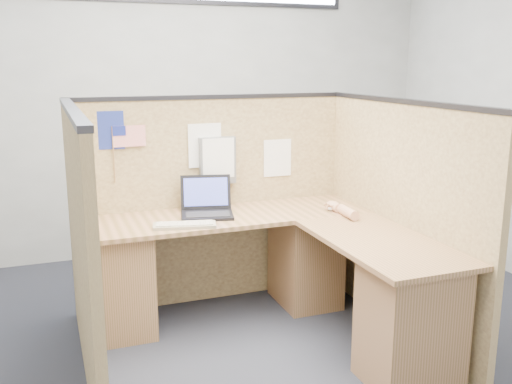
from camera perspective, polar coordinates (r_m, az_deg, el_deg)
name	(u,v)px	position (r m, az deg, el deg)	size (l,w,h in m)	color
floor	(263,358)	(3.61, 0.67, -16.23)	(5.00, 5.00, 0.00)	#1F222C
wall_back	(174,102)	(5.33, -8.17, 8.90)	(5.00, 5.00, 0.00)	#9A9E9F
cubicle_partitions	(239,218)	(3.69, -1.69, -2.66)	(2.06, 1.83, 1.53)	brown
l_desk	(273,277)	(3.74, 1.75, -8.48)	(1.95, 1.75, 0.73)	brown
laptop	(204,205)	(3.94, -5.19, -1.34)	(0.40, 0.41, 0.25)	black
keyboard	(185,225)	(3.66, -7.15, -3.30)	(0.42, 0.22, 0.03)	gray
mouse	(333,208)	(4.07, 7.68, -1.55)	(0.10, 0.06, 0.04)	silver
hand_forearm	(343,210)	(3.96, 8.69, -1.77)	(0.10, 0.36, 0.08)	tan
blue_poster	(109,130)	(3.96, -14.44, 6.00)	(0.19, 0.00, 0.26)	navy
american_flag	(125,139)	(3.96, -12.94, 5.23)	(0.22, 0.01, 0.39)	olive
file_holder	(218,160)	(4.11, -3.86, 3.18)	(0.27, 0.05, 0.34)	slate
paper_left	(205,145)	(4.09, -5.13, 4.66)	(0.25, 0.00, 0.31)	white
paper_right	(277,158)	(4.29, 2.16, 3.42)	(0.22, 0.00, 0.28)	white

